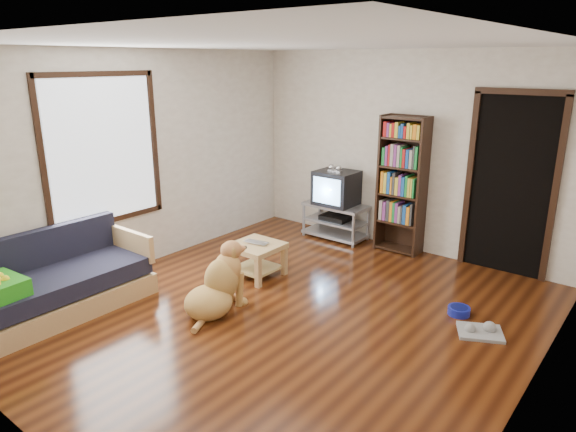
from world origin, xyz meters
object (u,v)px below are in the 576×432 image
Objects in this scene: crt_tv at (337,187)px; dog at (218,287)px; dog_bowl at (459,311)px; coffee_table at (256,254)px; bookshelf at (402,178)px; grey_rag at (480,332)px; sofa at (59,286)px; tv_stand at (336,220)px; laptop at (254,244)px.

crt_tv reaches higher than dog.
dog_bowl is 2.45m from dog.
coffee_table is at bearing 107.82° from dog.
crt_tv reaches higher than dog_bowl.
coffee_table is (-0.93, -1.83, -0.72)m from bookshelf.
dog is at bearing -152.02° from grey_rag.
bookshelf is 4.26m from sofa.
tv_stand is at bearing -174.37° from bookshelf.
grey_rag is 2.58m from coffee_table.
dog is (1.29, 0.98, 0.01)m from sofa.
bookshelf reaches higher than laptop.
sofa is (-0.97, -3.65, -0.48)m from crt_tv.
tv_stand reaches higher than coffee_table.
dog_bowl is 0.12× the size of sofa.
bookshelf is at bearing 62.68° from sofa.
coffee_table is at bearing -173.64° from grey_rag.
dog is at bearing 37.17° from sofa.
dog_bowl is 0.40× the size of coffee_table.
coffee_table is (0.00, 0.03, -0.13)m from laptop.
dog reaches higher than coffee_table.
dog_bowl is at bearing 13.35° from coffee_table.
dog is (-2.26, -1.20, 0.25)m from grey_rag.
dog is at bearing -83.20° from crt_tv.
crt_tv is 1.82m from coffee_table.
sofa is (-1.92, -3.72, -0.74)m from bookshelf.
dog_bowl is 0.12× the size of bookshelf.
crt_tv is at bearing 90.00° from tv_stand.
crt_tv is 1.05× the size of coffee_table.
bookshelf is at bearing 136.55° from grey_rag.
laptop is 0.74× the size of grey_rag.
tv_stand reaches higher than dog_bowl.
dog_bowl is at bearing -27.77° from tv_stand.
bookshelf is 1.00× the size of sofa.
tv_stand is 1.20m from bookshelf.
coffee_table is (0.02, -1.73, 0.01)m from tv_stand.
laptop is 0.33× the size of tv_stand.
tv_stand is at bearing 150.66° from grey_rag.
laptop is 2.12m from sofa.
crt_tv reaches higher than sofa.
dog is at bearing -81.68° from laptop.
bookshelf is at bearing 77.04° from dog.
tv_stand is 2.67m from dog.
dog is at bearing -143.50° from dog_bowl.
dog is (-0.63, -2.74, -0.73)m from bookshelf.
laptop is at bearing -90.00° from coffee_table.
bookshelf is 2.17m from coffee_table.
grey_rag is at bearing -29.71° from crt_tv.
dog reaches higher than tv_stand.
dog is (-1.96, -1.45, 0.23)m from dog_bowl.
bookshelf is at bearing 4.32° from crt_tv.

